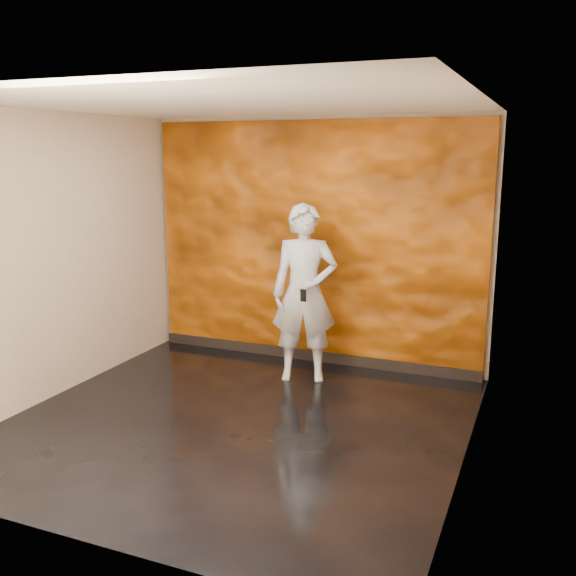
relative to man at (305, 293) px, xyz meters
name	(u,v)px	position (x,y,z in m)	size (l,w,h in m)	color
room	(235,271)	(-0.14, -1.32, 0.45)	(4.02, 4.02, 2.81)	black
feature_wall	(313,244)	(-0.14, 0.64, 0.44)	(3.90, 0.06, 2.75)	orange
baseboard	(311,355)	(-0.14, 0.60, -0.88)	(3.90, 0.04, 0.12)	black
man	(305,293)	(0.00, 0.00, 0.00)	(0.69, 0.45, 1.89)	#9399A1
phone	(303,295)	(0.08, -0.26, 0.04)	(0.07, 0.01, 0.13)	black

